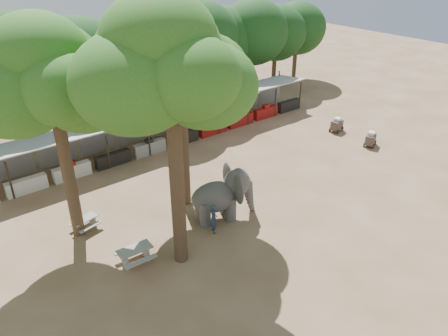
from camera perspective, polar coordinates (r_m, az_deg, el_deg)
ground at (r=23.32m, az=9.73°, el=-8.15°), size 100.00×100.00×0.00m
vendor_stalls at (r=32.23m, az=-8.48°, el=5.01°), size 28.00×2.99×2.80m
yard_tree_left at (r=20.73m, az=-22.30°, el=10.84°), size 7.10×6.90×11.02m
yard_tree_center at (r=17.15m, az=-7.77°, el=12.91°), size 7.10×6.90×12.04m
yard_tree_back at (r=22.14m, az=-6.46°, el=14.62°), size 7.10×6.90×11.36m
backdrop_trees at (r=35.27m, az=-13.43°, el=14.00°), size 46.46×5.95×8.33m
elephant at (r=23.32m, az=-0.14°, el=-3.50°), size 3.83×2.81×2.84m
handler at (r=22.49m, az=-1.37°, el=-6.63°), size 0.56×0.69×1.65m
picnic_table_near at (r=21.15m, az=-11.53°, el=-10.87°), size 1.68×1.53×0.81m
picnic_table_far at (r=24.03m, az=-17.69°, el=-6.76°), size 1.56×1.46×0.66m
cart_front at (r=33.68m, az=18.61°, el=3.63°), size 1.31×1.10×1.09m
cart_back at (r=35.54m, az=14.53°, el=5.51°), size 1.26×0.96×1.11m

